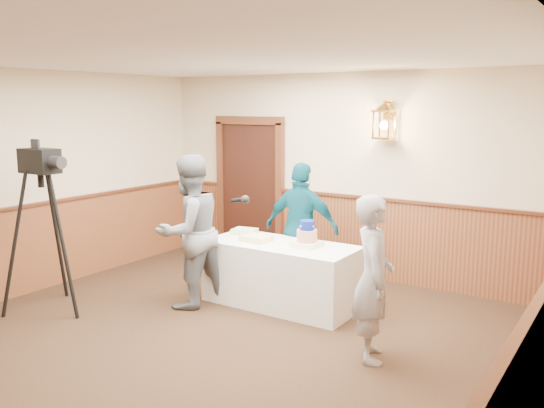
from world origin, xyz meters
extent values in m
plane|color=black|center=(0.00, 0.00, 0.00)|extent=(7.00, 7.00, 0.00)
cube|color=beige|center=(0.00, 3.50, 1.40)|extent=(6.00, 0.02, 2.80)
cube|color=beige|center=(3.00, 0.00, 1.40)|extent=(0.02, 7.00, 2.80)
cube|color=white|center=(0.00, 0.00, 2.80)|extent=(6.00, 7.00, 0.02)
cube|color=brown|center=(0.00, 3.48, 0.55)|extent=(5.98, 0.04, 1.10)
cube|color=brown|center=(2.98, 0.00, 0.55)|extent=(0.04, 6.98, 1.10)
cube|color=#4E2614|center=(0.00, 3.46, 1.12)|extent=(5.98, 0.07, 0.04)
cube|color=black|center=(-1.60, 3.45, 1.05)|extent=(1.00, 0.06, 2.10)
cube|color=white|center=(-0.06, 1.90, 0.38)|extent=(1.80, 0.80, 0.75)
cube|color=#FFEFC6|center=(0.27, 1.94, 0.78)|extent=(0.31, 0.31, 0.06)
cylinder|color=#B4200F|center=(0.27, 1.94, 0.88)|extent=(0.24, 0.24, 0.14)
cylinder|color=navy|center=(0.27, 1.94, 1.00)|extent=(0.17, 0.17, 0.11)
cube|color=#E4E98B|center=(-0.37, 1.83, 0.78)|extent=(0.35, 0.27, 0.07)
cube|color=#9EC68B|center=(-0.71, 2.07, 0.78)|extent=(0.32, 0.27, 0.07)
imported|color=slate|center=(-0.95, 1.29, 0.90)|extent=(0.84, 0.99, 1.80)
cylinder|color=black|center=(0.00, 0.98, 1.40)|extent=(0.23, 0.12, 0.09)
sphere|color=black|center=(0.12, 0.93, 1.42)|extent=(0.08, 0.08, 0.08)
imported|color=gray|center=(1.44, 1.11, 0.78)|extent=(0.60, 0.68, 1.56)
imported|color=#0A485A|center=(-0.11, 2.46, 0.83)|extent=(1.02, 0.54, 1.65)
cube|color=black|center=(-2.21, 0.26, 1.74)|extent=(0.46, 0.25, 0.28)
cylinder|color=black|center=(-1.92, 0.26, 1.74)|extent=(0.18, 0.14, 0.14)
camera|label=1|loc=(3.46, -3.67, 2.35)|focal=38.00mm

